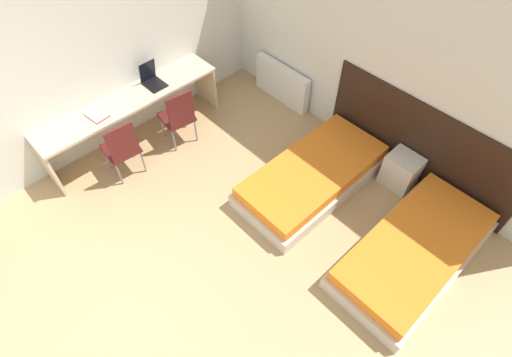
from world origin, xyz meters
The scene contains 13 objects.
ground_plane centered at (0.00, 0.00, 0.00)m, with size 20.00×20.00×0.00m, color tan.
wall_back centered at (0.00, 4.13, 1.35)m, with size 5.59×0.05×2.70m.
wall_left centered at (-2.32, 2.05, 1.35)m, with size 0.05×5.10×2.70m.
headboard_panel centered at (0.99, 4.09, 0.57)m, with size 2.58×0.03×1.15m.
bed_near_window centered at (0.24, 3.04, 0.17)m, with size 0.98×2.04×0.35m.
bed_near_door centered at (1.75, 3.04, 0.17)m, with size 0.98×2.04×0.35m.
nightstand centered at (0.99, 3.89, 0.23)m, with size 0.41×0.35×0.47m.
radiator centered at (-1.27, 4.01, 0.30)m, with size 1.03×0.12×0.60m.
desk centered at (-2.03, 1.86, 0.60)m, with size 0.52×2.56×0.74m.
chair_near_laptop centered at (-1.57, 2.29, 0.49)m, with size 0.46×0.46×0.91m.
chair_near_notebook centered at (-1.57, 1.41, 0.49)m, with size 0.44×0.44×0.91m.
laptop centered at (-2.08, 2.29, 0.80)m, with size 0.31×0.25×0.32m.
open_notebook centered at (-2.02, 1.40, 0.75)m, with size 0.31×0.24×0.02m.
Camera 1 is at (2.15, 0.23, 4.11)m, focal length 28.00 mm.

